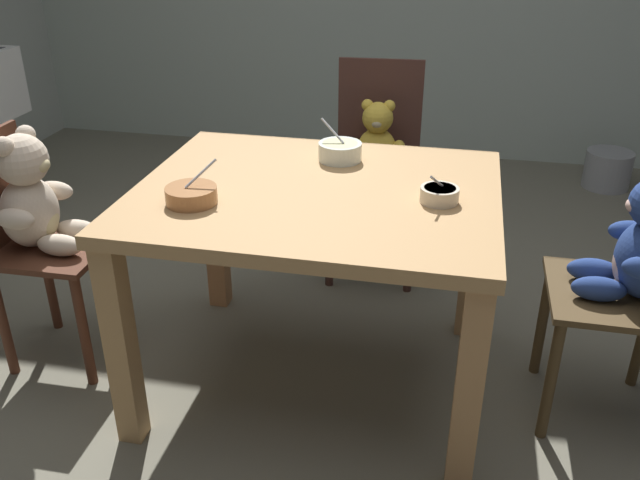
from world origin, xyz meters
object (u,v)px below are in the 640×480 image
Objects in this scene: dining_table at (317,222)px; metal_pail at (608,169)px; teddy_chair_far_center at (376,155)px; teddy_chair_near_right at (639,264)px; porridge_bowl_cream_near_right at (439,194)px; porridge_bowl_terracotta_near_left at (191,195)px; teddy_chair_near_left at (34,212)px; porridge_bowl_white_far_center at (340,151)px.

metal_pail is (1.31, 2.15, -0.52)m from dining_table.
teddy_chair_far_center is 1.09× the size of teddy_chair_near_right.
teddy_chair_far_center is at bearing 85.51° from dining_table.
teddy_chair_near_right is 7.08× the size of porridge_bowl_cream_near_right.
dining_table is 0.42m from porridge_bowl_terracotta_near_left.
teddy_chair_near_left is (-0.99, -0.05, -0.04)m from dining_table.
dining_table is 7.46× the size of porridge_bowl_white_far_center.
porridge_bowl_terracotta_near_left is at bearing -125.20° from metal_pail.
dining_table is 7.36× the size of porridge_bowl_terracotta_near_left.
porridge_bowl_white_far_center is at bearing 16.23° from teddy_chair_near_left.
teddy_chair_near_right is at bearing 1.30° from teddy_chair_near_left.
teddy_chair_near_left reaches higher than porridge_bowl_terracotta_near_left.
porridge_bowl_white_far_center is 2.38m from metal_pail.
porridge_bowl_cream_near_right is (-0.61, -0.06, 0.20)m from teddy_chair_near_right.
teddy_chair_near_left is 5.69× the size of porridge_bowl_terracotta_near_left.
porridge_bowl_terracotta_near_left is 0.57× the size of metal_pail.
teddy_chair_near_left is 1.08m from porridge_bowl_white_far_center.
porridge_bowl_cream_near_right is at bearing -4.07° from dining_table.
porridge_bowl_white_far_center is at bearing 140.70° from porridge_bowl_cream_near_right.
teddy_chair_near_left is at bearing 2.52° from teddy_chair_near_right.
teddy_chair_near_left is 0.94× the size of teddy_chair_far_center.
metal_pail is (1.65, 2.34, -0.66)m from porridge_bowl_terracotta_near_left.
porridge_bowl_cream_near_right is at bearing -0.13° from teddy_chair_near_left.
teddy_chair_far_center reaches higher than teddy_chair_near_right.
teddy_chair_near_right reaches higher than metal_pail.
teddy_chair_far_center is 6.14× the size of porridge_bowl_white_far_center.
teddy_chair_near_right is (1.99, 0.09, -0.02)m from teddy_chair_near_left.
teddy_chair_near_left is 5.77× the size of porridge_bowl_white_far_center.
porridge_bowl_cream_near_right is at bearing -39.30° from porridge_bowl_white_far_center.
porridge_bowl_white_far_center is (-0.05, -0.64, 0.23)m from teddy_chair_far_center.
porridge_bowl_terracotta_near_left is (-0.37, -0.46, -0.01)m from porridge_bowl_white_far_center.
metal_pail is at bearing 54.80° from porridge_bowl_terracotta_near_left.
dining_table is 1.22× the size of teddy_chair_far_center.
porridge_bowl_white_far_center is (1.02, 0.32, 0.19)m from teddy_chair_near_left.
porridge_bowl_terracotta_near_left is at bearing -150.62° from dining_table.
teddy_chair_far_center is (1.07, 0.96, -0.05)m from teddy_chair_near_left.
porridge_bowl_terracotta_near_left is 2.94m from metal_pail.
teddy_chair_far_center is 6.05× the size of porridge_bowl_terracotta_near_left.
teddy_chair_near_right reaches higher than porridge_bowl_cream_near_right.
teddy_chair_far_center is 7.74× the size of porridge_bowl_cream_near_right.
porridge_bowl_white_far_center is 0.99× the size of porridge_bowl_terracotta_near_left.
teddy_chair_near_left and porridge_bowl_white_far_center have the same top height.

